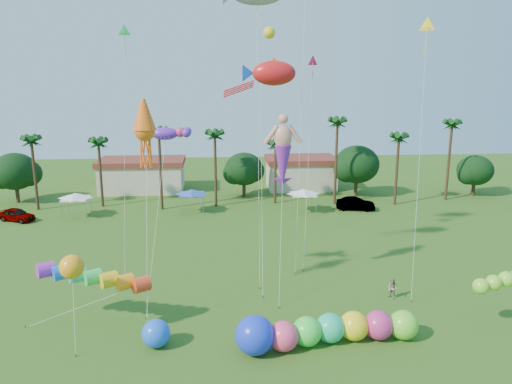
{
  "coord_description": "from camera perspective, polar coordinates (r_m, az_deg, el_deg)",
  "views": [
    {
      "loc": [
        -2.66,
        -24.32,
        17.2
      ],
      "look_at": [
        0.0,
        10.0,
        9.0
      ],
      "focal_mm": 35.0,
      "sensor_mm": 36.0,
      "label": 1
    }
  ],
  "objects": [
    {
      "name": "delta_kite_red",
      "position": [
        46.67,
        6.49,
        14.16
      ],
      "size": [
        1.9,
        5.03,
        18.82
      ],
      "color": "#CC1649",
      "rests_on": "ground"
    },
    {
      "name": "squid_kite",
      "position": [
        35.33,
        -12.61,
        6.81
      ],
      "size": [
        1.98,
        4.84,
        15.62
      ],
      "color": "orange",
      "rests_on": "ground"
    },
    {
      "name": "caterpillar_inflatable",
      "position": [
        33.67,
        7.46,
        -15.39
      ],
      "size": [
        12.33,
        3.56,
        2.5
      ],
      "rotation": [
        0.0,
        0.0,
        0.12
      ],
      "color": "#FF4375",
      "rests_on": "ground"
    },
    {
      "name": "green_worm",
      "position": [
        37.79,
        24.3,
        -9.79
      ],
      "size": [
        8.9,
        2.07,
        3.74
      ],
      "color": "#81E132",
      "rests_on": "ground"
    },
    {
      "name": "rainbow_tube",
      "position": [
        35.88,
        -16.15,
        -10.23
      ],
      "size": [
        10.09,
        3.89,
        3.69
      ],
      "color": "#F73E1B",
      "rests_on": "ground"
    },
    {
      "name": "buildings_row",
      "position": [
        75.87,
        -4.67,
        1.8
      ],
      "size": [
        35.0,
        7.0,
        4.0
      ],
      "color": "beige",
      "rests_on": "ground"
    },
    {
      "name": "orange_ball_kite",
      "position": [
        33.83,
        -20.31,
        -8.04
      ],
      "size": [
        1.74,
        2.55,
        6.1
      ],
      "color": "orange",
      "rests_on": "ground"
    },
    {
      "name": "fish_kite",
      "position": [
        42.37,
        2.08,
        13.42
      ],
      "size": [
        5.7,
        7.5,
        18.36
      ],
      "color": "red",
      "rests_on": "ground"
    },
    {
      "name": "blue_ball",
      "position": [
        33.91,
        -11.36,
        -15.57
      ],
      "size": [
        1.85,
        1.85,
        1.85
      ],
      "primitive_type": "sphere",
      "color": "blue",
      "rests_on": "ground"
    },
    {
      "name": "car_a",
      "position": [
        66.09,
        -25.7,
        -2.34
      ],
      "size": [
        4.94,
        3.59,
        1.56
      ],
      "primitive_type": "imported",
      "rotation": [
        0.0,
        0.0,
        1.14
      ],
      "color": "#4C4C54",
      "rests_on": "ground"
    },
    {
      "name": "car_b",
      "position": [
        65.57,
        11.3,
        -1.34
      ],
      "size": [
        5.18,
        2.72,
        1.62
      ],
      "primitive_type": "imported",
      "rotation": [
        0.0,
        0.0,
        1.36
      ],
      "color": "#4C4C54",
      "rests_on": "ground"
    },
    {
      "name": "tent_row",
      "position": [
        62.45,
        -7.38,
        -0.09
      ],
      "size": [
        31.0,
        4.0,
        0.6
      ],
      "color": "white",
      "rests_on": "ground"
    },
    {
      "name": "merman_kite",
      "position": [
        39.57,
        3.09,
        4.31
      ],
      "size": [
        2.41,
        5.45,
        13.68
      ],
      "color": "tan",
      "rests_on": "ground"
    },
    {
      "name": "lobster_kite",
      "position": [
        38.29,
        -10.36,
        6.57
      ],
      "size": [
        3.81,
        6.0,
        13.48
      ],
      "color": "#6526C0",
      "rests_on": "ground"
    },
    {
      "name": "tree_line",
      "position": [
        69.81,
        0.76,
        2.73
      ],
      "size": [
        69.46,
        8.91,
        11.0
      ],
      "color": "#3A2819",
      "rests_on": "ground"
    },
    {
      "name": "delta_kite_green",
      "position": [
        44.19,
        -14.83,
        16.85
      ],
      "size": [
        1.28,
        3.53,
        21.18
      ],
      "color": "#33D960",
      "rests_on": "ground"
    },
    {
      "name": "spectator_b",
      "position": [
        41.09,
        15.34,
        -10.59
      ],
      "size": [
        1.0,
        1.02,
        1.65
      ],
      "primitive_type": "imported",
      "rotation": [
        0.0,
        0.0,
        -0.85
      ],
      "color": "gray",
      "rests_on": "ground"
    },
    {
      "name": "delta_kite_yellow",
      "position": [
        42.16,
        18.94,
        17.17
      ],
      "size": [
        2.12,
        4.95,
        21.43
      ],
      "color": "yellow",
      "rests_on": "ground"
    }
  ]
}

